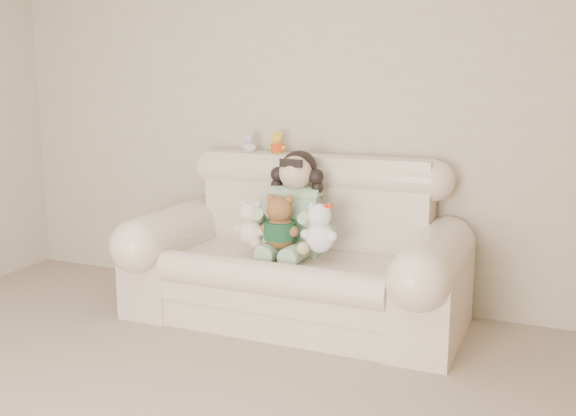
% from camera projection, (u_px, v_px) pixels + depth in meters
% --- Properties ---
extents(wall_back, '(4.50, 0.00, 4.50)m').
position_uv_depth(wall_back, '(291.00, 111.00, 4.58)').
color(wall_back, '#B6A391').
rests_on(wall_back, ground).
extents(sofa, '(2.10, 0.95, 1.03)m').
position_uv_depth(sofa, '(294.00, 242.00, 4.19)').
color(sofa, '#FFE8CD').
rests_on(sofa, floor).
extents(seated_child, '(0.44, 0.52, 0.67)m').
position_uv_depth(seated_child, '(296.00, 202.00, 4.22)').
color(seated_child, '#29762F').
rests_on(seated_child, sofa).
extents(brown_teddy, '(0.29, 0.25, 0.40)m').
position_uv_depth(brown_teddy, '(280.00, 216.00, 4.05)').
color(brown_teddy, brown).
rests_on(brown_teddy, sofa).
extents(white_cat, '(0.25, 0.20, 0.36)m').
position_uv_depth(white_cat, '(320.00, 222.00, 3.97)').
color(white_cat, white).
rests_on(white_cat, sofa).
extents(cream_teddy, '(0.25, 0.21, 0.34)m').
position_uv_depth(cream_teddy, '(251.00, 219.00, 4.13)').
color(cream_teddy, beige).
rests_on(cream_teddy, sofa).
extents(yellow_mini_bear, '(0.14, 0.12, 0.19)m').
position_uv_depth(yellow_mini_bear, '(278.00, 142.00, 4.51)').
color(yellow_mini_bear, yellow).
rests_on(yellow_mini_bear, sofa).
extents(grey_mini_plush, '(0.12, 0.09, 0.17)m').
position_uv_depth(grey_mini_plush, '(250.00, 142.00, 4.58)').
color(grey_mini_plush, silver).
rests_on(grey_mini_plush, sofa).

